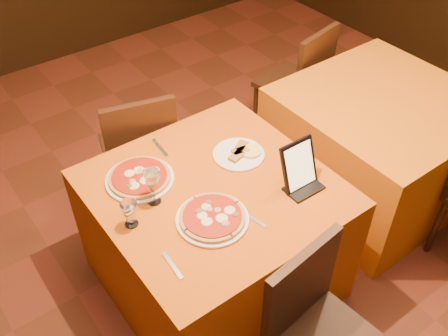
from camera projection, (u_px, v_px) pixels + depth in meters
main_table at (214, 237)px, 2.67m from camera, size 1.10×1.10×0.75m
side_table at (375, 147)px, 3.24m from camera, size 1.10×1.10×0.75m
chair_main_far at (138, 148)px, 3.10m from camera, size 0.52×0.52×0.91m
chair_side_far at (291, 82)px, 3.68m from camera, size 0.52×0.52×0.91m
pizza_near at (212, 218)px, 2.25m from camera, size 0.33×0.33×0.03m
pizza_far at (140, 178)px, 2.44m from camera, size 0.34×0.34×0.03m
cutlet_dish at (239, 154)px, 2.59m from camera, size 0.27×0.27×0.03m
wine_glass at (153, 187)px, 2.28m from camera, size 0.07×0.07×0.19m
water_glass at (130, 214)px, 2.20m from camera, size 0.07×0.07×0.13m
tablet at (299, 165)px, 2.36m from camera, size 0.19×0.10×0.23m
knife at (250, 217)px, 2.27m from camera, size 0.05×0.19×0.01m
fork_near at (172, 266)px, 2.06m from camera, size 0.03×0.16×0.01m
fork_far at (160, 147)px, 2.64m from camera, size 0.03×0.17×0.01m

